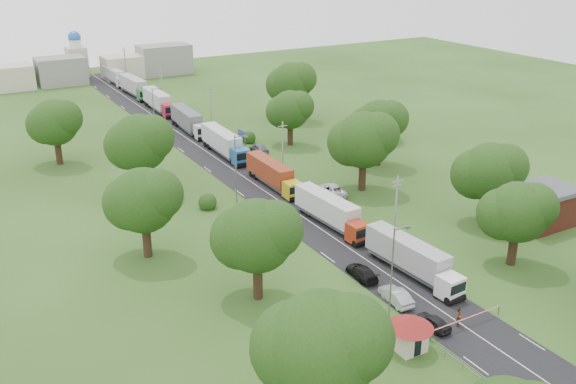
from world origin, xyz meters
TOP-DOWN VIEW (x-y plane):
  - ground at (0.00, 0.00)m, footprint 260.00×260.00m
  - road at (0.00, 20.00)m, footprint 8.00×200.00m
  - boom_barrier at (-1.36, -25.00)m, footprint 9.22×0.35m
  - guard_booth at (-7.20, -25.00)m, footprint 4.40×4.40m
  - info_sign at (5.20, 35.00)m, footprint 0.12×3.10m
  - pole_1 at (5.50, -7.00)m, footprint 1.60×0.24m
  - pole_2 at (5.50, 21.00)m, footprint 1.60×0.24m
  - pole_3 at (5.50, 49.00)m, footprint 1.60×0.24m
  - pole_4 at (5.50, 77.00)m, footprint 1.60×0.24m
  - pole_5 at (5.50, 105.00)m, footprint 1.60×0.24m
  - lamp_0 at (-5.35, -20.00)m, footprint 2.03×0.22m
  - lamp_1 at (-5.35, 15.00)m, footprint 2.03×0.22m
  - lamp_2 at (-5.35, 50.00)m, footprint 2.03×0.22m
  - tree_2 at (13.99, -17.86)m, footprint 8.00×8.00m
  - tree_3 at (19.99, -7.84)m, footprint 8.80×8.80m
  - tree_4 at (12.99, 10.17)m, footprint 9.60×9.60m
  - tree_5 at (21.99, 18.16)m, footprint 8.80×8.80m
  - tree_6 at (14.99, 35.14)m, footprint 8.00×8.00m
  - tree_7 at (23.99, 50.17)m, footprint 9.60×9.60m
  - tree_9 at (-20.01, -29.83)m, footprint 9.60×9.60m
  - tree_10 at (-15.01, -9.84)m, footprint 8.80×8.80m
  - tree_11 at (-22.01, 5.16)m, footprint 8.80×8.80m
  - tree_12 at (-16.01, 25.17)m, footprint 9.60×9.60m
  - tree_13 at (-24.01, 45.16)m, footprint 8.80×8.80m
  - house_brick at (26.00, -12.00)m, footprint 8.60×6.60m
  - house_cream at (30.00, 30.00)m, footprint 10.08×10.08m
  - distant_town at (0.68, 110.00)m, footprint 52.00×8.00m
  - church at (-4.00, 118.00)m, footprint 5.00×5.00m
  - truck_0 at (2.25, -14.21)m, footprint 3.15×14.25m
  - truck_1 at (1.68, 1.43)m, footprint 3.12×14.18m
  - truck_2 at (2.01, 17.94)m, footprint 2.49×13.89m
  - truck_3 at (1.94, 35.53)m, footprint 2.91×15.22m
  - truck_4 at (2.14, 52.59)m, footprint 3.23×15.05m
  - truck_5 at (2.39, 70.68)m, footprint 2.94×15.33m
  - truck_6 at (2.34, 87.72)m, footprint 3.25×15.55m
  - truck_7 at (2.11, 103.74)m, footprint 2.90×13.71m
  - car_lane_front at (-2.87, -23.50)m, footprint 1.80×4.01m
  - car_lane_mid at (-3.00, -18.00)m, footprint 2.09×4.79m
  - car_lane_rear at (-3.00, -12.00)m, footprint 2.32×4.94m
  - car_verge_near at (8.00, 10.52)m, footprint 3.48×6.10m
  - car_verge_far at (7.81, 33.61)m, footprint 2.10×4.91m
  - pedestrian_near at (-0.48, -24.50)m, footprint 0.84×0.77m
  - pedestrian_booth at (-6.50, -26.00)m, footprint 1.12×1.15m

SIDE VIEW (x-z plane):
  - ground at x=0.00m, z-range 0.00..0.00m
  - road at x=0.00m, z-range -0.02..0.02m
  - car_lane_front at x=-2.87m, z-range 0.00..1.34m
  - car_lane_rear at x=-3.00m, z-range 0.00..1.39m
  - car_lane_mid at x=-3.00m, z-range 0.00..1.53m
  - car_verge_near at x=8.00m, z-range 0.00..1.60m
  - car_verge_far at x=7.81m, z-range 0.00..1.65m
  - boom_barrier at x=-1.36m, z-range 0.30..1.48m
  - pedestrian_booth at x=-6.50m, z-range 0.00..1.87m
  - pedestrian_near at x=-0.48m, z-range 0.00..1.92m
  - truck_7 at x=2.11m, z-range 0.12..3.90m
  - truck_2 at x=2.01m, z-range 0.12..3.97m
  - truck_1 at x=1.68m, z-range 0.12..4.03m
  - truck_0 at x=2.25m, z-range 0.12..4.05m
  - guard_booth at x=-7.20m, z-range 0.44..3.89m
  - truck_4 at x=2.14m, z-range 0.13..4.29m
  - truck_3 at x=1.94m, z-range 0.13..4.34m
  - truck_5 at x=2.39m, z-range 0.13..4.37m
  - truck_6 at x=2.34m, z-range 0.13..4.43m
  - house_brick at x=26.00m, z-range 0.05..5.25m
  - info_sign at x=5.20m, z-range 0.95..5.05m
  - distant_town at x=0.68m, z-range -0.51..7.49m
  - house_cream at x=30.00m, z-range 0.74..6.54m
  - pole_1 at x=5.50m, z-range 0.18..9.18m
  - pole_2 at x=5.50m, z-range 0.18..9.18m
  - pole_3 at x=5.50m, z-range 0.18..9.18m
  - pole_4 at x=5.50m, z-range 0.18..9.18m
  - pole_5 at x=5.50m, z-range 0.18..9.18m
  - church at x=-4.00m, z-range -0.76..11.54m
  - lamp_0 at x=-5.35m, z-range 0.55..10.55m
  - lamp_1 at x=-5.35m, z-range 0.55..10.55m
  - lamp_2 at x=-5.35m, z-range 0.55..10.55m
  - tree_2 at x=13.99m, z-range 1.55..11.65m
  - tree_6 at x=14.99m, z-range 1.55..11.65m
  - tree_3 at x=19.99m, z-range 1.69..12.76m
  - tree_5 at x=21.99m, z-range 1.69..12.76m
  - tree_10 at x=-15.01m, z-range 1.69..12.76m
  - tree_11 at x=-22.01m, z-range 1.69..12.76m
  - tree_13 at x=-24.01m, z-range 1.69..12.76m
  - tree_4 at x=12.99m, z-range 1.83..13.88m
  - tree_7 at x=23.99m, z-range 1.83..13.88m
  - tree_9 at x=-20.01m, z-range 1.83..13.88m
  - tree_12 at x=-16.01m, z-range 1.83..13.88m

